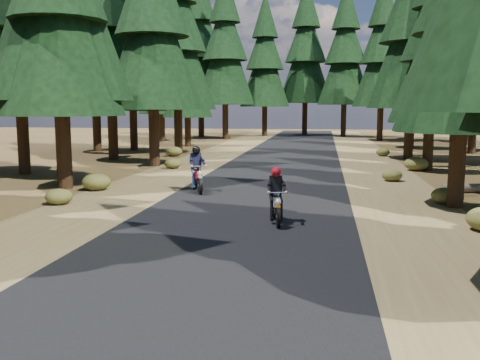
% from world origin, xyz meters
% --- Properties ---
extents(ground, '(120.00, 120.00, 0.00)m').
position_xyz_m(ground, '(0.00, 0.00, 0.00)').
color(ground, '#412B17').
rests_on(ground, ground).
extents(road, '(6.00, 100.00, 0.01)m').
position_xyz_m(road, '(0.00, 5.00, 0.01)').
color(road, black).
rests_on(road, ground).
extents(shoulder_l, '(3.20, 100.00, 0.01)m').
position_xyz_m(shoulder_l, '(-4.60, 5.00, 0.00)').
color(shoulder_l, brown).
rests_on(shoulder_l, ground).
extents(shoulder_r, '(3.20, 100.00, 0.01)m').
position_xyz_m(shoulder_r, '(4.60, 5.00, 0.00)').
color(shoulder_r, brown).
rests_on(shoulder_r, ground).
extents(pine_forest, '(34.59, 55.08, 16.32)m').
position_xyz_m(pine_forest, '(-0.02, 21.05, 7.89)').
color(pine_forest, black).
rests_on(pine_forest, ground).
extents(understory_shrubs, '(14.37, 32.69, 0.66)m').
position_xyz_m(understory_shrubs, '(1.11, 7.11, 0.28)').
color(understory_shrubs, '#474C1E').
rests_on(understory_shrubs, ground).
extents(rider_lead, '(0.77, 1.68, 1.44)m').
position_xyz_m(rider_lead, '(0.96, 1.38, 0.49)').
color(rider_lead, silver).
rests_on(rider_lead, road).
extents(rider_follow, '(1.20, 1.87, 1.61)m').
position_xyz_m(rider_follow, '(-2.25, 6.07, 0.54)').
color(rider_follow, maroon).
rests_on(rider_follow, road).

